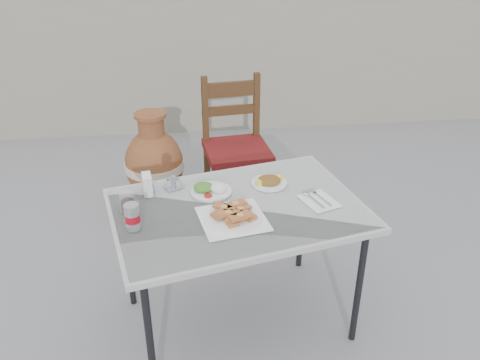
{
  "coord_description": "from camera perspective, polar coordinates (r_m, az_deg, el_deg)",
  "views": [
    {
      "loc": [
        -0.19,
        -2.03,
        1.87
      ],
      "look_at": [
        0.04,
        -0.05,
        0.79
      ],
      "focal_mm": 38.0,
      "sensor_mm": 36.0,
      "label": 1
    }
  ],
  "objects": [
    {
      "name": "salad_chopped_plate",
      "position": [
        2.46,
        3.3,
        -0.13
      ],
      "size": [
        0.17,
        0.17,
        0.04
      ],
      "color": "white",
      "rests_on": "cafe_table"
    },
    {
      "name": "pide_plate",
      "position": [
        2.18,
        -0.82,
        -3.84
      ],
      "size": [
        0.32,
        0.32,
        0.06
      ],
      "rotation": [
        0.0,
        0.0,
        0.18
      ],
      "color": "white",
      "rests_on": "cafe_table"
    },
    {
      "name": "soda_can",
      "position": [
        2.15,
        -11.99,
        -4.06
      ],
      "size": [
        0.06,
        0.06,
        0.12
      ],
      "color": "silver",
      "rests_on": "cafe_table"
    },
    {
      "name": "back_wall",
      "position": [
        4.71,
        -4.15,
        12.85
      ],
      "size": [
        6.0,
        0.25,
        1.2
      ],
      "primitive_type": "cube",
      "color": "gray",
      "rests_on": "ground"
    },
    {
      "name": "salad_rice_plate",
      "position": [
        2.38,
        -3.31,
        -1.04
      ],
      "size": [
        0.19,
        0.19,
        0.05
      ],
      "color": "white",
      "rests_on": "cafe_table"
    },
    {
      "name": "cafe_table",
      "position": [
        2.3,
        -0.25,
        -4.04
      ],
      "size": [
        1.25,
        0.98,
        0.68
      ],
      "rotation": [
        0.0,
        0.0,
        0.22
      ],
      "color": "black",
      "rests_on": "ground"
    },
    {
      "name": "ground",
      "position": [
        2.77,
        -0.97,
        -13.96
      ],
      "size": [
        80.0,
        80.0,
        0.0
      ],
      "primitive_type": "plane",
      "color": "slate",
      "rests_on": "ground"
    },
    {
      "name": "cutlery_napkin",
      "position": [
        2.35,
        8.62,
        -2.16
      ],
      "size": [
        0.19,
        0.21,
        0.01
      ],
      "rotation": [
        0.0,
        0.0,
        0.35
      ],
      "color": "white",
      "rests_on": "cafe_table"
    },
    {
      "name": "terracotta_urn",
      "position": [
        3.47,
        -9.58,
        1.65
      ],
      "size": [
        0.4,
        0.4,
        0.7
      ],
      "color": "brown",
      "rests_on": "ground"
    },
    {
      "name": "condiment_caddy",
      "position": [
        2.44,
        -7.47,
        -0.43
      ],
      "size": [
        0.1,
        0.1,
        0.06
      ],
      "rotation": [
        0.0,
        0.0,
        0.47
      ],
      "color": "silver",
      "rests_on": "cafe_table"
    },
    {
      "name": "chair",
      "position": [
        3.34,
        -0.49,
        3.82
      ],
      "size": [
        0.45,
        0.45,
        0.91
      ],
      "rotation": [
        0.0,
        0.0,
        0.12
      ],
      "color": "#311D0D",
      "rests_on": "ground"
    },
    {
      "name": "napkin_holder",
      "position": [
        2.39,
        -10.37,
        -0.48
      ],
      "size": [
        0.06,
        0.09,
        0.1
      ],
      "rotation": [
        0.0,
        0.0,
        0.14
      ],
      "color": "white",
      "rests_on": "cafe_table"
    },
    {
      "name": "cola_glass",
      "position": [
        2.27,
        -12.48,
        -2.64
      ],
      "size": [
        0.07,
        0.07,
        0.1
      ],
      "color": "white",
      "rests_on": "cafe_table"
    }
  ]
}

